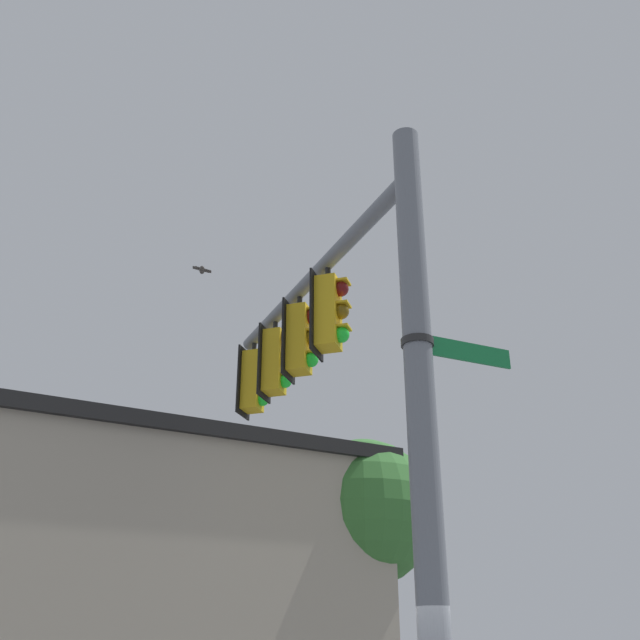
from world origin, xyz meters
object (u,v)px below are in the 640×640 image
Objects in this scene: bird_flying at (202,270)px; traffic_light_mid_outer at (276,361)px; traffic_light_nearest_pole at (330,313)px; traffic_light_arm_end at (254,381)px; traffic_light_mid_inner at (301,339)px; street_name_sign at (440,347)px.

traffic_light_mid_outer is at bearing 67.30° from bird_flying.
traffic_light_arm_end is (-2.27, -2.07, 0.00)m from traffic_light_nearest_pole.
traffic_light_mid_inner is 1.00× the size of traffic_light_arm_end.
street_name_sign is at bearing 49.40° from traffic_light_nearest_pole.
traffic_light_mid_inner is 3.64× the size of bird_flying.
traffic_light_nearest_pole is 2.58m from street_name_sign.
traffic_light_mid_inner is at bearing -132.81° from street_name_sign.
traffic_light_nearest_pole is 4.64m from bird_flying.
traffic_light_nearest_pole is at bearing 42.38° from traffic_light_mid_outer.
traffic_light_nearest_pole and traffic_light_arm_end have the same top height.
traffic_light_mid_outer is 1.00× the size of traffic_light_arm_end.
bird_flying reaches higher than traffic_light_mid_inner.
traffic_light_arm_end is at bearing 88.75° from bird_flying.
bird_flying reaches higher than traffic_light_arm_end.
bird_flying is (-1.54, -2.56, 2.39)m from traffic_light_mid_inner.
traffic_light_mid_outer is (-1.51, -1.38, 0.00)m from traffic_light_nearest_pole.
traffic_light_nearest_pole is 1.00× the size of traffic_light_mid_inner.
street_name_sign is at bearing 47.19° from traffic_light_mid_inner.
traffic_light_nearest_pole is at bearing 42.38° from traffic_light_arm_end.
traffic_light_arm_end is 2.66m from bird_flying.
traffic_light_nearest_pole is 1.00× the size of traffic_light_arm_end.
street_name_sign is (1.45, 1.69, -1.30)m from traffic_light_nearest_pole.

